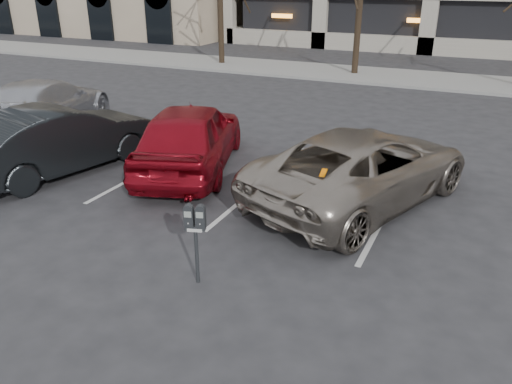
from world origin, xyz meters
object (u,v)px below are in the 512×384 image
object	(u,v)px
car_dark	(61,139)
car_silver	(44,105)
parking_meter	(195,225)
suv_silver	(362,166)
car_red	(190,136)

from	to	relation	value
car_dark	car_silver	bearing A→B (deg)	-24.88
parking_meter	car_dark	xyz separation A→B (m)	(-5.30, 2.72, -0.19)
suv_silver	car_red	size ratio (longest dim) A/B	1.23
car_red	car_dark	size ratio (longest dim) A/B	1.01
suv_silver	parking_meter	bearing A→B (deg)	90.35
car_red	car_silver	distance (m)	5.61
suv_silver	car_dark	size ratio (longest dim) A/B	1.25
parking_meter	car_dark	distance (m)	5.96
car_red	car_silver	world-z (taller)	car_red
car_red	car_silver	xyz separation A→B (m)	(-5.54, 0.88, -0.04)
suv_silver	car_red	bearing A→B (deg)	18.76
car_silver	suv_silver	bearing A→B (deg)	156.28
car_red	car_silver	size ratio (longest dim) A/B	0.89
car_dark	car_red	bearing A→B (deg)	-139.90
suv_silver	car_silver	world-z (taller)	car_silver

